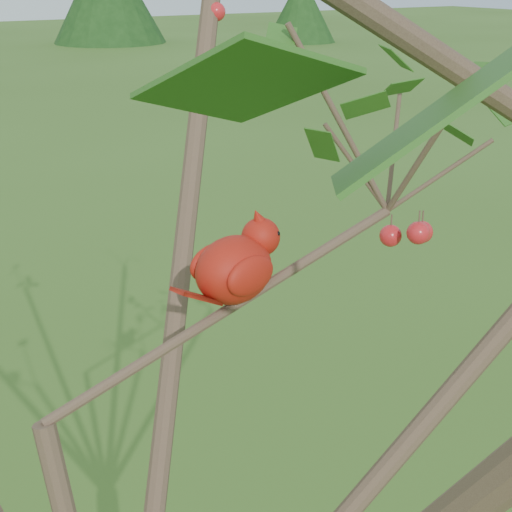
{
  "coord_description": "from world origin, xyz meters",
  "views": [
    {
      "loc": [
        -0.3,
        -0.93,
        2.59
      ],
      "look_at": [
        0.31,
        0.09,
        2.15
      ],
      "focal_mm": 55.0,
      "sensor_mm": 36.0,
      "label": 1
    }
  ],
  "objects": [
    {
      "name": "crabapple_tree",
      "position": [
        0.03,
        -0.02,
        2.12
      ],
      "size": [
        2.35,
        2.05,
        2.95
      ],
      "color": "#473126",
      "rests_on": "ground"
    },
    {
      "name": "cardinal",
      "position": [
        0.27,
        0.08,
        2.15
      ],
      "size": [
        0.22,
        0.14,
        0.16
      ],
      "rotation": [
        0.0,
        0.0,
        0.26
      ],
      "color": "#AE1C0E",
      "rests_on": "ground"
    }
  ]
}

